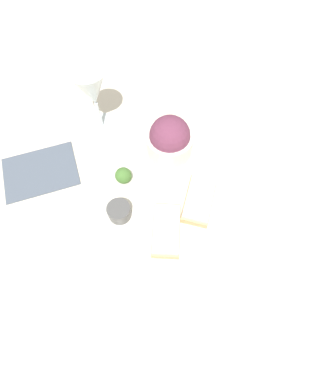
{
  "coord_description": "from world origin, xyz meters",
  "views": [
    {
      "loc": [
        0.26,
        0.03,
        0.57
      ],
      "look_at": [
        0.0,
        0.0,
        0.03
      ],
      "focal_mm": 28.0,
      "sensor_mm": 36.0,
      "label": 1
    }
  ],
  "objects": [
    {
      "name": "ground_plane",
      "position": [
        0.0,
        0.0,
        0.0
      ],
      "size": [
        4.0,
        4.0,
        0.0
      ],
      "primitive_type": "plane",
      "color": "beige"
    },
    {
      "name": "dinner_plate",
      "position": [
        0.0,
        0.0,
        0.01
      ],
      "size": [
        0.32,
        0.32,
        0.01
      ],
      "color": "silver",
      "rests_on": "ground_plane"
    },
    {
      "name": "salad_bowl",
      "position": [
        -0.12,
        0.0,
        0.05
      ],
      "size": [
        0.1,
        0.1,
        0.09
      ],
      "color": "silver",
      "rests_on": "dinner_plate"
    },
    {
      "name": "sauce_ramekin",
      "position": [
        0.05,
        -0.08,
        0.03
      ],
      "size": [
        0.05,
        0.05,
        0.03
      ],
      "color": "#4C4C4C",
      "rests_on": "dinner_plate"
    },
    {
      "name": "cheese_toast_near",
      "position": [
        0.01,
        0.07,
        0.03
      ],
      "size": [
        0.11,
        0.07,
        0.03
      ],
      "color": "tan",
      "rests_on": "dinner_plate"
    },
    {
      "name": "cheese_toast_far",
      "position": [
        0.08,
        0.01,
        0.03
      ],
      "size": [
        0.11,
        0.06,
        0.03
      ],
      "color": "tan",
      "rests_on": "dinner_plate"
    },
    {
      "name": "wine_glass",
      "position": [
        -0.18,
        -0.17,
        0.11
      ],
      "size": [
        0.08,
        0.08,
        0.16
      ],
      "color": "silver",
      "rests_on": "ground_plane"
    },
    {
      "name": "garnish",
      "position": [
        -0.03,
        -0.09,
        0.03
      ],
      "size": [
        0.03,
        0.03,
        0.03
      ],
      "color": "#477533",
      "rests_on": "dinner_plate"
    },
    {
      "name": "napkin",
      "position": [
        -0.04,
        -0.28,
        0.0
      ],
      "size": [
        0.17,
        0.19,
        0.01
      ],
      "color": "#4C5666",
      "rests_on": "ground_plane"
    },
    {
      "name": "fork",
      "position": [
        0.05,
        0.25,
        0.0
      ],
      "size": [
        0.14,
        0.1,
        0.01
      ],
      "color": "silver",
      "rests_on": "ground_plane"
    }
  ]
}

